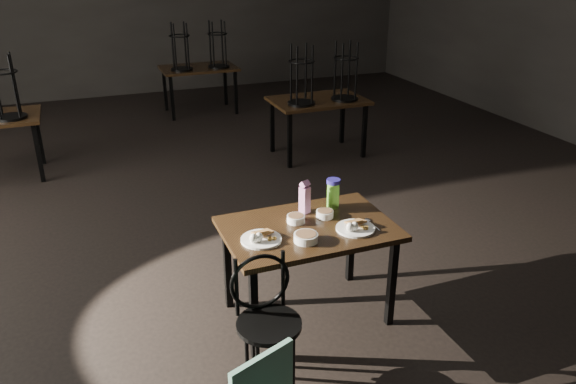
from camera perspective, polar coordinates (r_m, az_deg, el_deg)
name	(u,v)px	position (r m, az deg, el deg)	size (l,w,h in m)	color
main_table	(308,236)	(4.01, 2.08, -4.49)	(1.20, 0.80, 0.75)	black
plate_left	(261,237)	(3.78, -2.76, -4.63)	(0.28, 0.28, 0.09)	white
plate_right	(355,227)	(3.94, 6.86, -3.51)	(0.27, 0.27, 0.09)	white
bowl_near	(296,219)	(4.02, 0.81, -2.71)	(0.13, 0.13, 0.05)	white
bowl_far	(325,214)	(4.10, 3.76, -2.20)	(0.13, 0.13, 0.05)	white
bowl_big	(306,237)	(3.76, 1.82, -4.62)	(0.16, 0.16, 0.06)	white
juice_carton	(305,198)	(4.13, 1.71, -0.59)	(0.08, 0.08, 0.25)	#901A6D
water_bottle	(333,193)	(4.22, 4.60, -0.09)	(0.12, 0.12, 0.23)	#71D03D
spoon	(369,221)	(4.08, 8.20, -2.92)	(0.04, 0.20, 0.01)	silver
bentwood_chair	(266,311)	(3.54, -2.30, -12.02)	(0.40, 0.40, 0.85)	black
bg_table_right	(319,100)	(7.28, 3.21, 9.34)	(1.20, 0.80, 1.48)	black
bg_table_far	(199,67)	(9.39, -9.04, 12.40)	(1.20, 0.80, 1.48)	black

